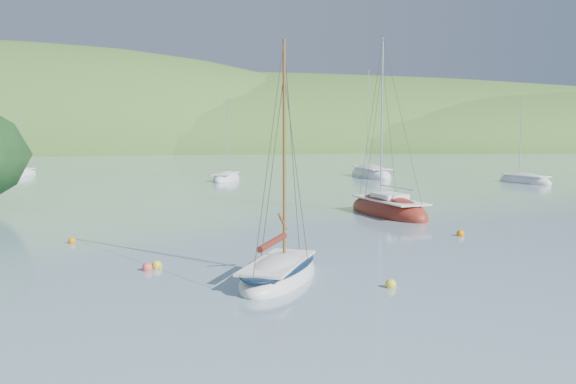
{
  "coord_description": "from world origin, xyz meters",
  "views": [
    {
      "loc": [
        -4.69,
        -23.66,
        5.89
      ],
      "look_at": [
        -0.03,
        8.0,
        2.66
      ],
      "focal_mm": 40.0,
      "sensor_mm": 36.0,
      "label": 1
    }
  ],
  "objects": [
    {
      "name": "shoreline_hills",
      "position": [
        -9.66,
        172.42,
        0.0
      ],
      "size": [
        690.0,
        135.0,
        56.0
      ],
      "color": "#3D6426",
      "rests_on": "ground"
    },
    {
      "name": "distant_sloop_c",
      "position": [
        -26.1,
        58.61,
        0.17
      ],
      "size": [
        4.63,
        7.01,
        9.45
      ],
      "rotation": [
        0.0,
        0.0,
        -0.38
      ],
      "color": "silver",
      "rests_on": "ground"
    },
    {
      "name": "ground",
      "position": [
        0.0,
        0.0,
        0.0
      ],
      "size": [
        700.0,
        700.0,
        0.0
      ],
      "primitive_type": "plane",
      "color": "#7490A1",
      "rests_on": "ground"
    },
    {
      "name": "distant_sloop_b",
      "position": [
        16.17,
        50.28,
        0.22
      ],
      "size": [
        4.17,
        9.94,
        13.84
      ],
      "rotation": [
        0.0,
        0.0,
        0.08
      ],
      "color": "silver",
      "rests_on": "ground"
    },
    {
      "name": "mooring_buoys",
      "position": [
        -1.93,
        4.72,
        0.12
      ],
      "size": [
        20.96,
        11.57,
        0.43
      ],
      "color": "yellow",
      "rests_on": "ground"
    },
    {
      "name": "sloop_red",
      "position": [
        8.29,
        17.93,
        0.23
      ],
      "size": [
        4.83,
        9.21,
        12.97
      ],
      "rotation": [
        0.0,
        0.0,
        0.22
      ],
      "color": "maroon",
      "rests_on": "ground"
    },
    {
      "name": "distant_sloop_d",
      "position": [
        30.25,
        40.07,
        0.17
      ],
      "size": [
        4.37,
        7.21,
        9.72
      ],
      "rotation": [
        0.0,
        0.0,
        0.31
      ],
      "color": "silver",
      "rests_on": "ground"
    },
    {
      "name": "distant_sloop_a",
      "position": [
        -1.14,
        47.62,
        0.17
      ],
      "size": [
        4.47,
        7.26,
        9.78
      ],
      "rotation": [
        0.0,
        0.0,
        -0.32
      ],
      "color": "silver",
      "rests_on": "ground"
    },
    {
      "name": "daysailer_white",
      "position": [
        -1.49,
        0.64,
        0.22
      ],
      "size": [
        4.83,
        6.89,
        9.97
      ],
      "rotation": [
        0.0,
        0.0,
        -0.42
      ],
      "color": "silver",
      "rests_on": "ground"
    }
  ]
}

